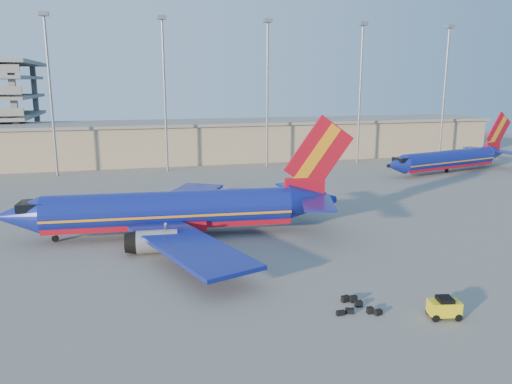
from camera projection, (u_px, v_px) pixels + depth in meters
ground at (250, 240)px, 54.33m from camera, size 220.00×220.00×0.00m
terminal_building at (231, 140)px, 110.64m from camera, size 122.00×16.00×8.50m
light_mast_row at (217, 78)px, 95.21m from camera, size 101.60×1.60×28.65m
aircraft_main at (178, 211)px, 55.47m from camera, size 39.24×37.64×13.29m
aircraft_second at (451, 159)px, 94.54m from camera, size 32.20×15.11×11.11m
baggage_tug at (444, 307)px, 36.32m from camera, size 2.45×1.75×1.61m
luggage_pile at (356, 306)px, 37.92m from camera, size 3.38×3.17×0.54m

